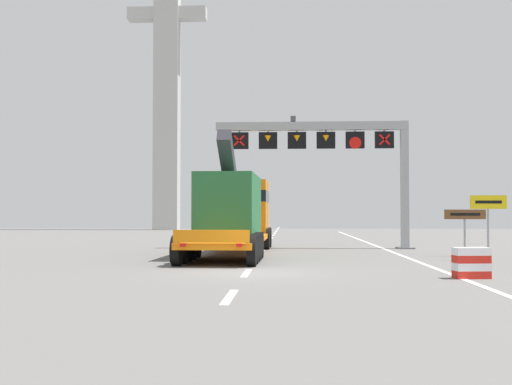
{
  "coord_description": "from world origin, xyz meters",
  "views": [
    {
      "loc": [
        1.21,
        -20.23,
        1.91
      ],
      "look_at": [
        -0.44,
        10.92,
        2.92
      ],
      "focal_mm": 44.16,
      "sensor_mm": 36.0,
      "label": 1
    }
  ],
  "objects_px": {
    "overhead_lane_gantry": "(334,146)",
    "exit_sign_yellow": "(488,211)",
    "tourist_info_sign_brown": "(465,220)",
    "bridge_pylon_distant": "(167,52)",
    "heavy_haul_truck_orange": "(236,211)",
    "crash_barrier_striped": "(471,263)"
  },
  "relations": [
    {
      "from": "tourist_info_sign_brown",
      "to": "bridge_pylon_distant",
      "type": "xyz_separation_m",
      "value": [
        -21.65,
        42.43,
        18.67
      ]
    },
    {
      "from": "overhead_lane_gantry",
      "to": "crash_barrier_striped",
      "type": "height_order",
      "value": "overhead_lane_gantry"
    },
    {
      "from": "crash_barrier_striped",
      "to": "bridge_pylon_distant",
      "type": "height_order",
      "value": "bridge_pylon_distant"
    },
    {
      "from": "overhead_lane_gantry",
      "to": "exit_sign_yellow",
      "type": "bearing_deg",
      "value": -55.42
    },
    {
      "from": "overhead_lane_gantry",
      "to": "tourist_info_sign_brown",
      "type": "height_order",
      "value": "overhead_lane_gantry"
    },
    {
      "from": "tourist_info_sign_brown",
      "to": "crash_barrier_striped",
      "type": "height_order",
      "value": "tourist_info_sign_brown"
    },
    {
      "from": "heavy_haul_truck_orange",
      "to": "exit_sign_yellow",
      "type": "distance_m",
      "value": 11.3
    },
    {
      "from": "heavy_haul_truck_orange",
      "to": "exit_sign_yellow",
      "type": "relative_size",
      "value": 5.38
    },
    {
      "from": "heavy_haul_truck_orange",
      "to": "tourist_info_sign_brown",
      "type": "height_order",
      "value": "heavy_haul_truck_orange"
    },
    {
      "from": "tourist_info_sign_brown",
      "to": "crash_barrier_striped",
      "type": "relative_size",
      "value": 1.95
    },
    {
      "from": "exit_sign_yellow",
      "to": "crash_barrier_striped",
      "type": "distance_m",
      "value": 7.81
    },
    {
      "from": "heavy_haul_truck_orange",
      "to": "bridge_pylon_distant",
      "type": "bearing_deg",
      "value": 105.56
    },
    {
      "from": "overhead_lane_gantry",
      "to": "crash_barrier_striped",
      "type": "relative_size",
      "value": 10.02
    },
    {
      "from": "heavy_haul_truck_orange",
      "to": "exit_sign_yellow",
      "type": "bearing_deg",
      "value": -20.59
    },
    {
      "from": "exit_sign_yellow",
      "to": "tourist_info_sign_brown",
      "type": "relative_size",
      "value": 1.27
    },
    {
      "from": "bridge_pylon_distant",
      "to": "overhead_lane_gantry",
      "type": "bearing_deg",
      "value": -65.97
    },
    {
      "from": "overhead_lane_gantry",
      "to": "bridge_pylon_distant",
      "type": "relative_size",
      "value": 0.27
    },
    {
      "from": "crash_barrier_striped",
      "to": "bridge_pylon_distant",
      "type": "bearing_deg",
      "value": 110.3
    },
    {
      "from": "tourist_info_sign_brown",
      "to": "crash_barrier_striped",
      "type": "distance_m",
      "value": 9.86
    },
    {
      "from": "tourist_info_sign_brown",
      "to": "bridge_pylon_distant",
      "type": "distance_m",
      "value": 51.16
    },
    {
      "from": "heavy_haul_truck_orange",
      "to": "crash_barrier_striped",
      "type": "height_order",
      "value": "heavy_haul_truck_orange"
    },
    {
      "from": "bridge_pylon_distant",
      "to": "tourist_info_sign_brown",
      "type": "bearing_deg",
      "value": -62.97
    }
  ]
}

